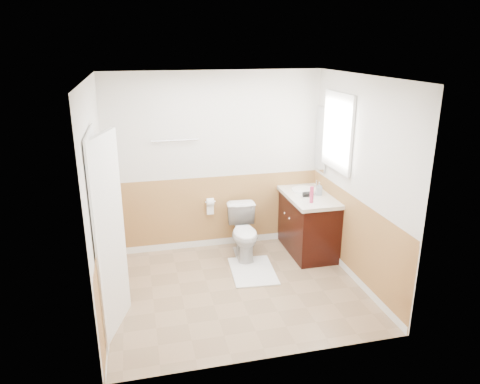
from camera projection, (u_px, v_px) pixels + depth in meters
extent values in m
plane|color=#8C7051|center=(237.00, 289.00, 5.44)|extent=(3.00, 3.00, 0.00)
plane|color=white|center=(236.00, 77.00, 4.65)|extent=(3.00, 3.00, 0.00)
plane|color=silver|center=(216.00, 163.00, 6.24)|extent=(3.00, 0.00, 3.00)
plane|color=silver|center=(271.00, 237.00, 3.85)|extent=(3.00, 0.00, 3.00)
plane|color=silver|center=(98.00, 201.00, 4.71)|extent=(0.00, 3.00, 3.00)
plane|color=silver|center=(358.00, 182.00, 5.38)|extent=(0.00, 3.00, 3.00)
plane|color=#B48148|center=(217.00, 213.00, 6.47)|extent=(3.00, 0.00, 3.00)
plane|color=#B48148|center=(268.00, 312.00, 4.09)|extent=(3.00, 0.00, 3.00)
plane|color=#B48148|center=(106.00, 265.00, 4.95)|extent=(0.00, 2.60, 2.60)
plane|color=#B48148|center=(352.00, 239.00, 5.61)|extent=(0.00, 2.60, 2.60)
imported|color=white|center=(244.00, 233.00, 6.16)|extent=(0.45, 0.73, 0.71)
cube|color=white|center=(253.00, 271.00, 5.84)|extent=(0.61, 0.84, 0.02)
cube|color=black|center=(307.00, 224.00, 6.35)|extent=(0.55, 1.10, 0.80)
sphere|color=silver|center=(290.00, 218.00, 6.14)|extent=(0.03, 0.03, 0.03)
sphere|color=silver|center=(285.00, 213.00, 6.32)|extent=(0.03, 0.03, 0.03)
cube|color=beige|center=(308.00, 196.00, 6.21)|extent=(0.60, 1.15, 0.05)
cylinder|color=white|center=(304.00, 190.00, 6.34)|extent=(0.36, 0.36, 0.02)
cylinder|color=#B5B5BB|center=(317.00, 185.00, 6.36)|extent=(0.02, 0.02, 0.14)
cylinder|color=#C3325D|center=(312.00, 195.00, 5.82)|extent=(0.05, 0.05, 0.22)
imported|color=gray|center=(319.00, 188.00, 6.14)|extent=(0.10, 0.10, 0.18)
cylinder|color=black|center=(308.00, 194.00, 6.08)|extent=(0.14, 0.07, 0.07)
cylinder|color=black|center=(305.00, 196.00, 6.11)|extent=(0.03, 0.03, 0.07)
cube|color=silver|center=(321.00, 139.00, 6.29)|extent=(0.02, 0.35, 0.90)
cube|color=white|center=(338.00, 132.00, 5.75)|extent=(0.04, 0.80, 1.00)
cube|color=white|center=(339.00, 132.00, 5.76)|extent=(0.01, 0.70, 0.90)
cube|color=white|center=(108.00, 238.00, 4.39)|extent=(0.29, 0.78, 2.04)
cube|color=white|center=(100.00, 238.00, 4.37)|extent=(0.02, 0.92, 2.10)
sphere|color=silver|center=(116.00, 231.00, 4.73)|extent=(0.06, 0.06, 0.06)
cylinder|color=silver|center=(175.00, 140.00, 5.96)|extent=(0.62, 0.02, 0.02)
cylinder|color=silver|center=(210.00, 202.00, 6.33)|extent=(0.14, 0.02, 0.02)
cylinder|color=white|center=(210.00, 202.00, 6.33)|extent=(0.10, 0.11, 0.11)
cube|color=white|center=(210.00, 209.00, 6.36)|extent=(0.10, 0.01, 0.16)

